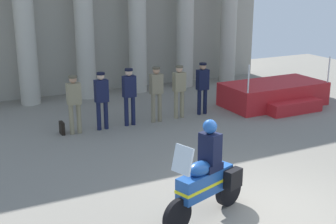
{
  "coord_description": "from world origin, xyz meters",
  "views": [
    {
      "loc": [
        -5.3,
        -6.15,
        4.32
      ],
      "look_at": [
        -0.56,
        3.27,
        1.2
      ],
      "focal_mm": 49.06,
      "sensor_mm": 36.0,
      "label": 1
    }
  ],
  "objects_px": {
    "officer_in_row_0": "(74,100)",
    "briefcase_on_ground": "(62,128)",
    "officer_in_row_1": "(102,96)",
    "officer_in_row_4": "(179,87)",
    "reviewing_stand": "(275,95)",
    "officer_in_row_5": "(203,84)",
    "officer_in_row_3": "(156,90)",
    "officer_in_row_2": "(129,92)",
    "motorcycle_with_rider": "(208,178)"
  },
  "relations": [
    {
      "from": "officer_in_row_2",
      "to": "officer_in_row_3",
      "type": "xyz_separation_m",
      "value": [
        0.87,
        -0.04,
        -0.01
      ]
    },
    {
      "from": "reviewing_stand",
      "to": "officer_in_row_4",
      "type": "xyz_separation_m",
      "value": [
        -3.66,
        0.21,
        0.61
      ]
    },
    {
      "from": "officer_in_row_3",
      "to": "motorcycle_with_rider",
      "type": "bearing_deg",
      "value": 71.84
    },
    {
      "from": "officer_in_row_0",
      "to": "officer_in_row_1",
      "type": "distance_m",
      "value": 0.82
    },
    {
      "from": "officer_in_row_2",
      "to": "motorcycle_with_rider",
      "type": "xyz_separation_m",
      "value": [
        -0.81,
        -5.78,
        -0.23
      ]
    },
    {
      "from": "reviewing_stand",
      "to": "officer_in_row_5",
      "type": "xyz_separation_m",
      "value": [
        -2.79,
        0.24,
        0.61
      ]
    },
    {
      "from": "officer_in_row_0",
      "to": "briefcase_on_ground",
      "type": "relative_size",
      "value": 4.7
    },
    {
      "from": "officer_in_row_5",
      "to": "briefcase_on_ground",
      "type": "xyz_separation_m",
      "value": [
        -4.6,
        0.07,
        -0.81
      ]
    },
    {
      "from": "briefcase_on_ground",
      "to": "officer_in_row_2",
      "type": "bearing_deg",
      "value": -2.99
    },
    {
      "from": "officer_in_row_2",
      "to": "officer_in_row_5",
      "type": "xyz_separation_m",
      "value": [
        2.55,
        0.04,
        -0.03
      ]
    },
    {
      "from": "officer_in_row_1",
      "to": "officer_in_row_5",
      "type": "xyz_separation_m",
      "value": [
        3.42,
        0.04,
        -0.01
      ]
    },
    {
      "from": "reviewing_stand",
      "to": "officer_in_row_4",
      "type": "height_order",
      "value": "reviewing_stand"
    },
    {
      "from": "officer_in_row_0",
      "to": "officer_in_row_4",
      "type": "height_order",
      "value": "officer_in_row_0"
    },
    {
      "from": "officer_in_row_1",
      "to": "briefcase_on_ground",
      "type": "xyz_separation_m",
      "value": [
        -1.18,
        0.11,
        -0.82
      ]
    },
    {
      "from": "briefcase_on_ground",
      "to": "reviewing_stand",
      "type": "bearing_deg",
      "value": -2.39
    },
    {
      "from": "reviewing_stand",
      "to": "officer_in_row_1",
      "type": "height_order",
      "value": "officer_in_row_1"
    },
    {
      "from": "officer_in_row_0",
      "to": "officer_in_row_1",
      "type": "bearing_deg",
      "value": 179.6
    },
    {
      "from": "officer_in_row_0",
      "to": "motorcycle_with_rider",
      "type": "height_order",
      "value": "motorcycle_with_rider"
    },
    {
      "from": "officer_in_row_1",
      "to": "officer_in_row_5",
      "type": "height_order",
      "value": "officer_in_row_1"
    },
    {
      "from": "officer_in_row_0",
      "to": "officer_in_row_2",
      "type": "bearing_deg",
      "value": 179.05
    },
    {
      "from": "officer_in_row_4",
      "to": "briefcase_on_ground",
      "type": "xyz_separation_m",
      "value": [
        -3.73,
        0.1,
        -0.82
      ]
    },
    {
      "from": "reviewing_stand",
      "to": "officer_in_row_2",
      "type": "distance_m",
      "value": 5.38
    },
    {
      "from": "officer_in_row_3",
      "to": "officer_in_row_1",
      "type": "bearing_deg",
      "value": -3.11
    },
    {
      "from": "reviewing_stand",
      "to": "officer_in_row_5",
      "type": "distance_m",
      "value": 2.86
    },
    {
      "from": "officer_in_row_0",
      "to": "briefcase_on_ground",
      "type": "distance_m",
      "value": 0.91
    },
    {
      "from": "officer_in_row_5",
      "to": "motorcycle_with_rider",
      "type": "relative_size",
      "value": 0.84
    },
    {
      "from": "officer_in_row_4",
      "to": "briefcase_on_ground",
      "type": "distance_m",
      "value": 3.82
    },
    {
      "from": "officer_in_row_3",
      "to": "officer_in_row_2",
      "type": "bearing_deg",
      "value": -4.75
    },
    {
      "from": "officer_in_row_0",
      "to": "officer_in_row_2",
      "type": "relative_size",
      "value": 0.97
    },
    {
      "from": "reviewing_stand",
      "to": "motorcycle_with_rider",
      "type": "bearing_deg",
      "value": -137.78
    },
    {
      "from": "officer_in_row_1",
      "to": "officer_in_row_3",
      "type": "height_order",
      "value": "officer_in_row_3"
    },
    {
      "from": "officer_in_row_5",
      "to": "briefcase_on_ground",
      "type": "height_order",
      "value": "officer_in_row_5"
    },
    {
      "from": "officer_in_row_0",
      "to": "officer_in_row_1",
      "type": "xyz_separation_m",
      "value": [
        0.82,
        0.02,
        0.0
      ]
    },
    {
      "from": "officer_in_row_4",
      "to": "officer_in_row_0",
      "type": "bearing_deg",
      "value": -1.3
    },
    {
      "from": "reviewing_stand",
      "to": "officer_in_row_1",
      "type": "distance_m",
      "value": 6.24
    },
    {
      "from": "officer_in_row_0",
      "to": "officer_in_row_1",
      "type": "height_order",
      "value": "officer_in_row_1"
    },
    {
      "from": "officer_in_row_0",
      "to": "officer_in_row_1",
      "type": "relative_size",
      "value": 0.99
    },
    {
      "from": "officer_in_row_0",
      "to": "officer_in_row_4",
      "type": "bearing_deg",
      "value": 178.7
    },
    {
      "from": "reviewing_stand",
      "to": "officer_in_row_3",
      "type": "height_order",
      "value": "officer_in_row_3"
    },
    {
      "from": "reviewing_stand",
      "to": "officer_in_row_4",
      "type": "bearing_deg",
      "value": 176.77
    },
    {
      "from": "reviewing_stand",
      "to": "officer_in_row_1",
      "type": "relative_size",
      "value": 2.08
    },
    {
      "from": "officer_in_row_2",
      "to": "briefcase_on_ground",
      "type": "height_order",
      "value": "officer_in_row_2"
    },
    {
      "from": "officer_in_row_1",
      "to": "officer_in_row_4",
      "type": "distance_m",
      "value": 2.55
    },
    {
      "from": "reviewing_stand",
      "to": "officer_in_row_1",
      "type": "bearing_deg",
      "value": 178.2
    },
    {
      "from": "officer_in_row_1",
      "to": "officer_in_row_3",
      "type": "bearing_deg",
      "value": 176.89
    },
    {
      "from": "officer_in_row_2",
      "to": "officer_in_row_4",
      "type": "relative_size",
      "value": 1.03
    },
    {
      "from": "motorcycle_with_rider",
      "to": "officer_in_row_2",
      "type": "bearing_deg",
      "value": -116.46
    },
    {
      "from": "officer_in_row_4",
      "to": "officer_in_row_5",
      "type": "xyz_separation_m",
      "value": [
        0.87,
        0.03,
        -0.0
      ]
    },
    {
      "from": "officer_in_row_2",
      "to": "briefcase_on_ground",
      "type": "xyz_separation_m",
      "value": [
        -2.04,
        0.11,
        -0.85
      ]
    },
    {
      "from": "officer_in_row_0",
      "to": "briefcase_on_ground",
      "type": "xyz_separation_m",
      "value": [
        -0.36,
        0.13,
        -0.82
      ]
    }
  ]
}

